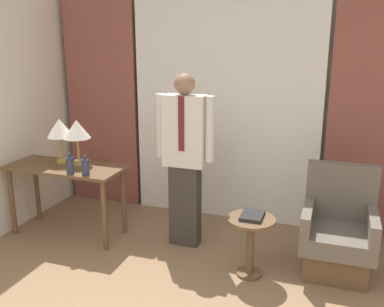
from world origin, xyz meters
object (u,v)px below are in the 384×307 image
at_px(desk, 66,177).
at_px(book, 252,216).
at_px(person, 185,154).
at_px(side_table, 251,237).
at_px(bottle_by_lamp, 86,167).
at_px(bottle_near_edge, 70,165).
at_px(armchair, 338,236).
at_px(table_lamp_left, 60,129).
at_px(table_lamp_right, 77,131).

relative_size(desk, book, 4.94).
height_order(person, side_table, person).
bearing_deg(book, person, 153.93).
xyz_separation_m(desk, bottle_by_lamp, (0.35, -0.17, 0.20)).
relative_size(desk, bottle_near_edge, 6.09).
distance_m(armchair, side_table, 0.78).
bearing_deg(person, desk, -171.39).
distance_m(bottle_near_edge, bottle_by_lamp, 0.16).
xyz_separation_m(table_lamp_left, table_lamp_right, (0.20, 0.00, 0.00)).
relative_size(desk, person, 0.71).
distance_m(table_lamp_left, table_lamp_right, 0.20).
bearing_deg(person, side_table, -27.49).
bearing_deg(bottle_near_edge, table_lamp_left, 135.70).
distance_m(bottle_near_edge, armchair, 2.53).
relative_size(side_table, book, 2.18).
bearing_deg(armchair, person, 178.02).
bearing_deg(table_lamp_right, armchair, 0.79).
bearing_deg(bottle_near_edge, desk, 136.08).
relative_size(table_lamp_left, bottle_by_lamp, 2.45).
bearing_deg(person, book, -26.07).
height_order(desk, table_lamp_left, table_lamp_left).
relative_size(bottle_by_lamp, book, 0.78).
distance_m(table_lamp_left, bottle_near_edge, 0.49).
distance_m(person, armchair, 1.55).
bearing_deg(table_lamp_left, person, 3.67).
bearing_deg(book, side_table, -96.23).
xyz_separation_m(bottle_near_edge, side_table, (1.76, -0.01, -0.46)).
distance_m(table_lamp_right, armchair, 2.67).
xyz_separation_m(table_lamp_right, armchair, (2.56, 0.04, -0.76)).
distance_m(table_lamp_left, side_table, 2.20).
bearing_deg(bottle_near_edge, person, 19.74).
bearing_deg(table_lamp_right, table_lamp_left, 180.00).
xyz_separation_m(bottle_near_edge, armchair, (2.47, 0.32, -0.49)).
height_order(person, book, person).
relative_size(bottle_by_lamp, armchair, 0.20).
xyz_separation_m(table_lamp_left, side_table, (2.05, -0.29, -0.73)).
distance_m(desk, bottle_by_lamp, 0.44).
bearing_deg(book, desk, 174.96).
bearing_deg(desk, bottle_by_lamp, -25.72).
height_order(table_lamp_right, person, person).
bearing_deg(desk, table_lamp_left, 134.99).
height_order(table_lamp_left, armchair, table_lamp_left).
bearing_deg(bottle_by_lamp, side_table, -0.88).
distance_m(table_lamp_right, bottle_near_edge, 0.40).
height_order(bottle_near_edge, book, bottle_near_edge).
distance_m(table_lamp_right, bottle_by_lamp, 0.46).
height_order(armchair, book, armchair).
distance_m(desk, book, 1.97).
bearing_deg(side_table, table_lamp_right, 170.96).
bearing_deg(armchair, table_lamp_right, -179.21).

